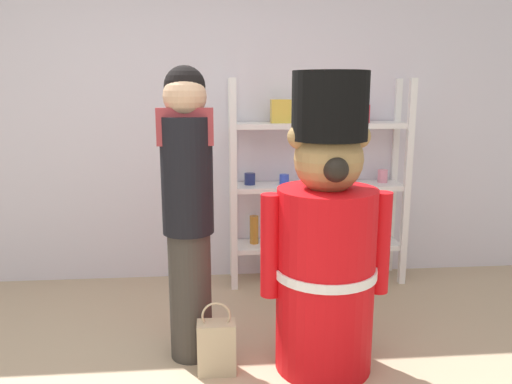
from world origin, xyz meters
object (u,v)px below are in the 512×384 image
at_px(merchandise_shelf, 317,182).
at_px(shopping_bag, 217,346).
at_px(person_shopper, 188,204).
at_px(teddy_bear_guard, 326,243).

distance_m(merchandise_shelf, shopping_bag, 1.69).
bearing_deg(merchandise_shelf, shopping_bag, -121.88).
relative_size(merchandise_shelf, person_shopper, 0.97).
height_order(merchandise_shelf, teddy_bear_guard, teddy_bear_guard).
xyz_separation_m(teddy_bear_guard, person_shopper, (-0.75, 0.18, 0.19)).
bearing_deg(person_shopper, merchandise_shelf, 49.17).
xyz_separation_m(merchandise_shelf, teddy_bear_guard, (-0.22, -1.30, -0.09)).
height_order(merchandise_shelf, shopping_bag, merchandise_shelf).
bearing_deg(person_shopper, shopping_bag, -54.07).
bearing_deg(teddy_bear_guard, merchandise_shelf, 80.38).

